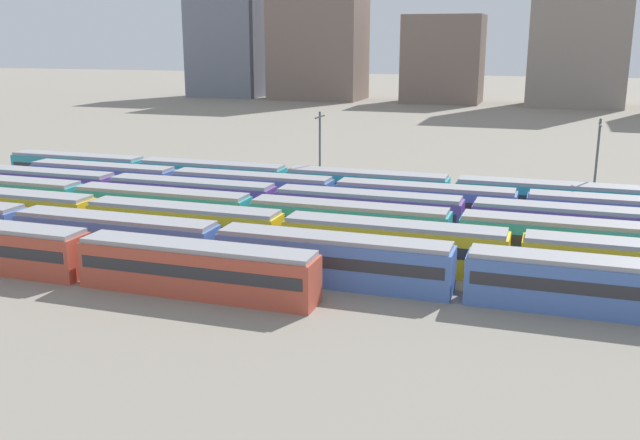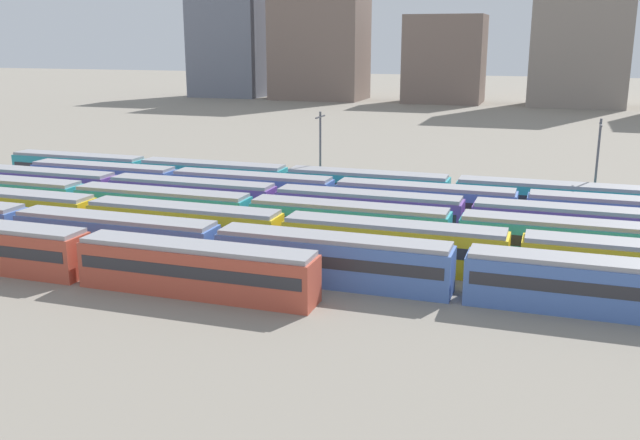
{
  "view_description": "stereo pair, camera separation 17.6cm",
  "coord_description": "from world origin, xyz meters",
  "px_view_note": "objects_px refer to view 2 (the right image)",
  "views": [
    {
      "loc": [
        49.38,
        -43.04,
        18.01
      ],
      "look_at": [
        29.98,
        15.6,
        2.04
      ],
      "focal_mm": 39.7,
      "sensor_mm": 36.0,
      "label": 1
    },
    {
      "loc": [
        49.54,
        -42.99,
        18.01
      ],
      "look_at": [
        29.98,
        15.6,
        2.04
      ],
      "focal_mm": 39.7,
      "sensor_mm": 36.0,
      "label": 2
    }
  ],
  "objects_px": {
    "catenary_pole_3": "(597,162)",
    "train_track_6": "(367,188)",
    "catenary_pole_1": "(320,149)",
    "train_track_1": "(332,259)",
    "train_track_3": "(348,224)",
    "train_track_2": "(283,235)",
    "train_track_4": "(368,211)",
    "train_track_5": "(424,203)"
  },
  "relations": [
    {
      "from": "train_track_1",
      "to": "catenary_pole_1",
      "type": "distance_m",
      "value": 31.18
    },
    {
      "from": "train_track_4",
      "to": "train_track_6",
      "type": "xyz_separation_m",
      "value": [
        -2.84,
        10.4,
        0.0
      ]
    },
    {
      "from": "train_track_5",
      "to": "catenary_pole_1",
      "type": "height_order",
      "value": "catenary_pole_1"
    },
    {
      "from": "train_track_2",
      "to": "catenary_pole_1",
      "type": "distance_m",
      "value": 24.6
    },
    {
      "from": "train_track_6",
      "to": "train_track_3",
      "type": "bearing_deg",
      "value": -81.22
    },
    {
      "from": "train_track_3",
      "to": "train_track_4",
      "type": "bearing_deg",
      "value": 85.25
    },
    {
      "from": "train_track_2",
      "to": "train_track_4",
      "type": "bearing_deg",
      "value": 66.0
    },
    {
      "from": "catenary_pole_1",
      "to": "catenary_pole_3",
      "type": "height_order",
      "value": "catenary_pole_3"
    },
    {
      "from": "train_track_3",
      "to": "train_track_5",
      "type": "xyz_separation_m",
      "value": [
        4.94,
        10.4,
        0.0
      ]
    },
    {
      "from": "catenary_pole_3",
      "to": "train_track_6",
      "type": "bearing_deg",
      "value": -172.63
    },
    {
      "from": "train_track_3",
      "to": "catenary_pole_1",
      "type": "xyz_separation_m",
      "value": [
        -8.87,
        18.69,
        3.54
      ]
    },
    {
      "from": "catenary_pole_1",
      "to": "train_track_4",
      "type": "bearing_deg",
      "value": -55.42
    },
    {
      "from": "train_track_6",
      "to": "train_track_2",
      "type": "bearing_deg",
      "value": -94.92
    },
    {
      "from": "train_track_4",
      "to": "train_track_6",
      "type": "bearing_deg",
      "value": 105.28
    },
    {
      "from": "train_track_3",
      "to": "train_track_6",
      "type": "xyz_separation_m",
      "value": [
        -2.41,
        15.6,
        0.0
      ]
    },
    {
      "from": "train_track_3",
      "to": "catenary_pole_1",
      "type": "height_order",
      "value": "catenary_pole_1"
    },
    {
      "from": "train_track_5",
      "to": "catenary_pole_1",
      "type": "relative_size",
      "value": 9.56
    },
    {
      "from": "train_track_3",
      "to": "train_track_5",
      "type": "bearing_deg",
      "value": 64.6
    },
    {
      "from": "train_track_5",
      "to": "catenary_pole_3",
      "type": "height_order",
      "value": "catenary_pole_3"
    },
    {
      "from": "train_track_4",
      "to": "train_track_2",
      "type": "bearing_deg",
      "value": -114.0
    },
    {
      "from": "train_track_1",
      "to": "train_track_4",
      "type": "height_order",
      "value": "same"
    },
    {
      "from": "train_track_1",
      "to": "train_track_6",
      "type": "height_order",
      "value": "same"
    },
    {
      "from": "train_track_3",
      "to": "catenary_pole_3",
      "type": "distance_m",
      "value": 28.48
    },
    {
      "from": "catenary_pole_1",
      "to": "train_track_6",
      "type": "bearing_deg",
      "value": -25.57
    },
    {
      "from": "train_track_3",
      "to": "catenary_pole_1",
      "type": "distance_m",
      "value": 20.99
    },
    {
      "from": "catenary_pole_1",
      "to": "train_track_3",
      "type": "bearing_deg",
      "value": -64.62
    },
    {
      "from": "train_track_2",
      "to": "train_track_5",
      "type": "bearing_deg",
      "value": 59.64
    },
    {
      "from": "train_track_2",
      "to": "train_track_6",
      "type": "distance_m",
      "value": 20.88
    },
    {
      "from": "train_track_6",
      "to": "catenary_pole_1",
      "type": "height_order",
      "value": "catenary_pole_1"
    },
    {
      "from": "train_track_5",
      "to": "train_track_6",
      "type": "xyz_separation_m",
      "value": [
        -7.35,
        5.2,
        0.0
      ]
    },
    {
      "from": "train_track_2",
      "to": "train_track_3",
      "type": "bearing_deg",
      "value": 51.08
    },
    {
      "from": "catenary_pole_1",
      "to": "train_track_1",
      "type": "bearing_deg",
      "value": -69.9
    },
    {
      "from": "train_track_3",
      "to": "train_track_1",
      "type": "bearing_deg",
      "value": -80.29
    },
    {
      "from": "train_track_3",
      "to": "train_track_4",
      "type": "distance_m",
      "value": 5.22
    },
    {
      "from": "train_track_3",
      "to": "catenary_pole_3",
      "type": "relative_size",
      "value": 9.32
    },
    {
      "from": "train_track_1",
      "to": "train_track_6",
      "type": "bearing_deg",
      "value": 99.15
    },
    {
      "from": "train_track_1",
      "to": "train_track_2",
      "type": "xyz_separation_m",
      "value": [
        -5.98,
        5.2,
        0.0
      ]
    },
    {
      "from": "catenary_pole_3",
      "to": "catenary_pole_1",
      "type": "bearing_deg",
      "value": 179.94
    },
    {
      "from": "train_track_1",
      "to": "train_track_3",
      "type": "height_order",
      "value": "same"
    },
    {
      "from": "train_track_1",
      "to": "train_track_4",
      "type": "bearing_deg",
      "value": 94.94
    },
    {
      "from": "train_track_2",
      "to": "train_track_6",
      "type": "relative_size",
      "value": 0.8
    },
    {
      "from": "train_track_4",
      "to": "train_track_1",
      "type": "bearing_deg",
      "value": -85.06
    }
  ]
}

